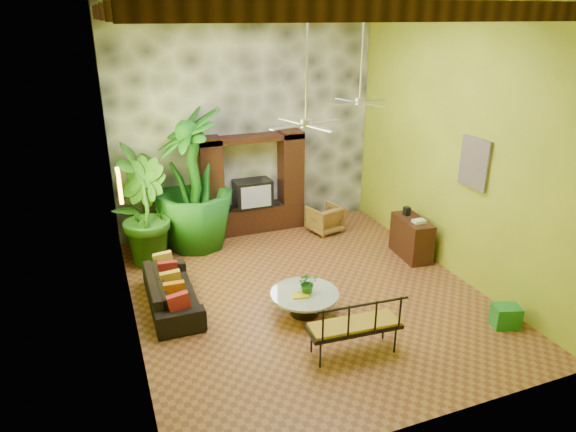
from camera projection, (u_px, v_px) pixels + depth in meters
name	position (u px, v px, depth m)	size (l,w,h in m)	color
ground	(305.00, 292.00, 9.41)	(7.00, 7.00, 0.00)	brown
back_wall	(246.00, 122.00, 11.53)	(6.00, 0.02, 5.00)	olive
left_wall	(118.00, 180.00, 7.48)	(0.02, 7.00, 5.00)	olive
right_wall	(456.00, 145.00, 9.51)	(0.02, 7.00, 5.00)	olive
stone_accent_wall	(247.00, 122.00, 11.48)	(5.98, 0.10, 4.98)	#3C3E45
ceiling_beams	(309.00, 12.00, 7.66)	(5.95, 5.36, 0.22)	#391C12
entertainment_center	(252.00, 191.00, 11.78)	(2.40, 0.55, 2.30)	black
ceiling_fan_front	(306.00, 110.00, 7.75)	(1.28, 1.28, 1.86)	silver
ceiling_fan_back	(360.00, 90.00, 9.74)	(1.28, 1.28, 1.86)	silver
wall_art_mask	(119.00, 186.00, 8.51)	(0.06, 0.32, 0.55)	yellow
wall_art_painting	(474.00, 163.00, 9.05)	(0.06, 0.70, 0.90)	#296099
sofa	(172.00, 291.00, 8.85)	(2.01, 0.79, 0.59)	black
wicker_armchair	(325.00, 219.00, 11.93)	(0.68, 0.70, 0.64)	olive
tall_plant_a	(143.00, 199.00, 10.66)	(1.24, 0.84, 2.35)	#266019
tall_plant_b	(144.00, 213.00, 10.20)	(1.17, 0.94, 2.13)	#245F19
tall_plant_c	(193.00, 180.00, 10.76)	(1.69, 1.69, 3.02)	#185E19
coffee_table	(305.00, 300.00, 8.65)	(1.16, 1.16, 0.40)	black
centerpiece_plant	(308.00, 283.00, 8.53)	(0.34, 0.29, 0.37)	#20641A
yellow_tray	(300.00, 295.00, 8.49)	(0.28, 0.20, 0.03)	yellow
iron_bench	(357.00, 324.00, 7.47)	(1.43, 0.60, 0.57)	black
side_console	(411.00, 238.00, 10.67)	(0.47, 1.04, 0.84)	black
green_bin	(506.00, 316.00, 8.32)	(0.42, 0.31, 0.36)	#217D30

